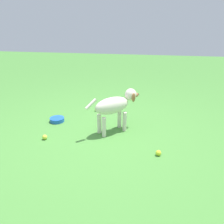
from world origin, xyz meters
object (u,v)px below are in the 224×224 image
tennis_ball_1 (97,109)px  water_bowl (57,120)px  tennis_ball_0 (45,137)px  tennis_ball_2 (158,153)px  dog (115,106)px

tennis_ball_1 → water_bowl: 0.73m
tennis_ball_0 → water_bowl: 0.57m
tennis_ball_1 → tennis_ball_2: size_ratio=1.00×
tennis_ball_0 → dog: bearing=-66.1°
tennis_ball_0 → tennis_ball_1: (1.09, -0.48, 0.00)m
dog → water_bowl: 1.02m
tennis_ball_0 → tennis_ball_2: bearing=-96.4°
tennis_ball_0 → water_bowl: (0.57, 0.04, -0.00)m
dog → tennis_ball_2: bearing=-84.3°
tennis_ball_1 → water_bowl: size_ratio=0.30×
tennis_ball_1 → water_bowl: (-0.51, 0.52, -0.00)m
dog → water_bowl: (0.18, 0.93, -0.36)m
dog → tennis_ball_1: size_ratio=10.36×
dog → tennis_ball_0: 1.04m
dog → water_bowl: dog is taller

